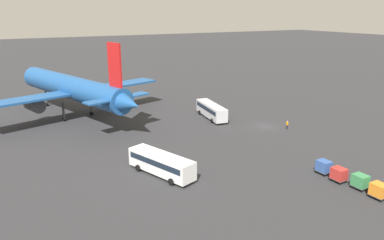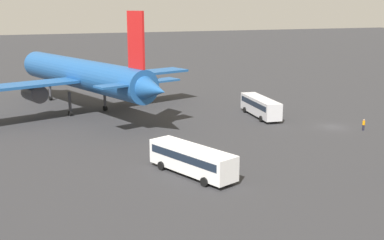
{
  "view_description": "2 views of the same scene",
  "coord_description": "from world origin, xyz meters",
  "px_view_note": "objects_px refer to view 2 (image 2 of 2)",
  "views": [
    {
      "loc": [
        -58.48,
        49.18,
        23.4
      ],
      "look_at": [
        -0.21,
        17.53,
        3.91
      ],
      "focal_mm": 35.0,
      "sensor_mm": 36.0,
      "label": 1
    },
    {
      "loc": [
        -58.22,
        48.81,
        18.08
      ],
      "look_at": [
        -0.13,
        23.93,
        3.34
      ],
      "focal_mm": 45.0,
      "sensor_mm": 36.0,
      "label": 2
    }
  ],
  "objects_px": {
    "airplane": "(83,75)",
    "shuttle_bus_near": "(260,105)",
    "shuttle_bus_far": "(192,158)",
    "worker_person": "(364,125)"
  },
  "relations": [
    {
      "from": "airplane",
      "to": "shuttle_bus_near",
      "type": "height_order",
      "value": "airplane"
    },
    {
      "from": "shuttle_bus_near",
      "to": "shuttle_bus_far",
      "type": "xyz_separation_m",
      "value": [
        -22.42,
        22.28,
        -0.03
      ]
    },
    {
      "from": "airplane",
      "to": "shuttle_bus_near",
      "type": "relative_size",
      "value": 3.94
    },
    {
      "from": "shuttle_bus_near",
      "to": "worker_person",
      "type": "xyz_separation_m",
      "value": [
        -14.37,
        -9.45,
        -1.07
      ]
    },
    {
      "from": "shuttle_bus_far",
      "to": "airplane",
      "type": "bearing_deg",
      "value": -12.39
    },
    {
      "from": "shuttle_bus_near",
      "to": "shuttle_bus_far",
      "type": "height_order",
      "value": "shuttle_bus_near"
    },
    {
      "from": "airplane",
      "to": "shuttle_bus_far",
      "type": "distance_m",
      "value": 38.63
    },
    {
      "from": "worker_person",
      "to": "shuttle_bus_near",
      "type": "bearing_deg",
      "value": 33.32
    },
    {
      "from": "shuttle_bus_near",
      "to": "shuttle_bus_far",
      "type": "distance_m",
      "value": 31.61
    },
    {
      "from": "airplane",
      "to": "worker_person",
      "type": "xyz_separation_m",
      "value": [
        -30.01,
        -36.3,
        -5.79
      ]
    }
  ]
}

